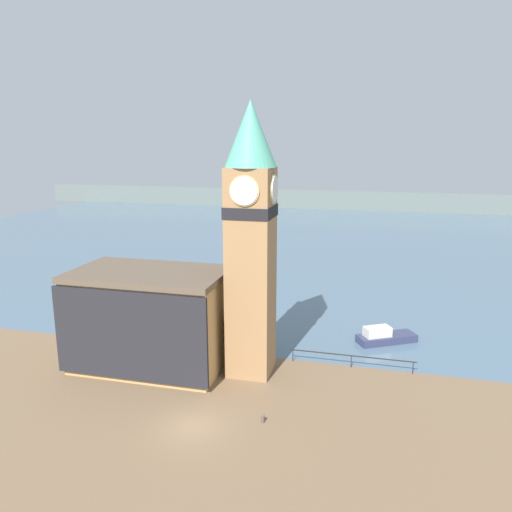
% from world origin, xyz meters
% --- Properties ---
extents(ground_plane, '(160.00, 160.00, 0.00)m').
position_xyz_m(ground_plane, '(0.00, 0.00, 0.00)').
color(ground_plane, brown).
extents(water, '(160.00, 120.00, 0.00)m').
position_xyz_m(water, '(0.00, 72.08, -0.00)').
color(water, slate).
rests_on(water, ground_plane).
extents(far_shoreline, '(180.00, 3.00, 5.00)m').
position_xyz_m(far_shoreline, '(0.00, 112.08, 2.50)').
color(far_shoreline, slate).
rests_on(far_shoreline, water).
extents(pier_railing, '(10.63, 0.08, 1.09)m').
position_xyz_m(pier_railing, '(9.72, 11.83, 0.95)').
color(pier_railing, '#232328').
rests_on(pier_railing, ground_plane).
extents(clock_tower, '(3.99, 3.99, 21.79)m').
position_xyz_m(clock_tower, '(1.67, 9.03, 11.58)').
color(clock_tower, '#9E754C').
rests_on(clock_tower, ground_plane).
extents(pier_building, '(12.84, 7.68, 8.32)m').
position_xyz_m(pier_building, '(-6.88, 8.06, 4.18)').
color(pier_building, tan).
rests_on(pier_building, ground_plane).
extents(boat_near, '(5.85, 4.45, 1.63)m').
position_xyz_m(boat_near, '(12.39, 18.05, 0.59)').
color(boat_near, '#333856').
rests_on(boat_near, water).
extents(mooring_bollard_near, '(0.26, 0.26, 0.61)m').
position_xyz_m(mooring_bollard_near, '(4.43, 1.73, 0.33)').
color(mooring_bollard_near, brown).
rests_on(mooring_bollard_near, ground_plane).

